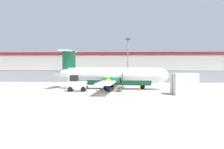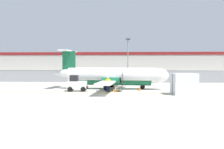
% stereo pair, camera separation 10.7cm
% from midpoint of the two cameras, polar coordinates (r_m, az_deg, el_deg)
% --- Properties ---
extents(ground_plane, '(140.00, 140.00, 0.01)m').
position_cam_midpoint_polar(ground_plane, '(27.09, 0.39, -4.29)').
color(ground_plane, '#B7B2A3').
extents(perimeter_fence, '(98.00, 0.10, 2.10)m').
position_cam_midpoint_polar(perimeter_fence, '(42.94, 1.57, -0.33)').
color(perimeter_fence, gray).
rests_on(perimeter_fence, ground).
extents(parking_lot_strip, '(98.00, 17.00, 0.12)m').
position_cam_midpoint_polar(parking_lot_strip, '(54.48, 1.99, -0.87)').
color(parking_lot_strip, '#38383A').
rests_on(parking_lot_strip, ground).
extents(background_building, '(91.00, 8.10, 6.50)m').
position_cam_midpoint_polar(background_building, '(72.87, 2.40, 2.46)').
color(background_building, beige).
rests_on(background_building, ground).
extents(commuter_airplane, '(14.53, 16.07, 4.92)m').
position_cam_midpoint_polar(commuter_airplane, '(31.47, 0.45, -0.44)').
color(commuter_airplane, white).
rests_on(commuter_airplane, ground).
extents(baggage_tug, '(2.40, 1.51, 1.88)m').
position_cam_midpoint_polar(baggage_tug, '(29.26, -7.96, -2.14)').
color(baggage_tug, silver).
rests_on(baggage_tug, ground).
extents(ground_crew_worker, '(0.54, 0.36, 1.70)m').
position_cam_midpoint_polar(ground_crew_worker, '(28.37, -0.84, -2.06)').
color(ground_crew_worker, '#191E4C').
rests_on(ground_crew_worker, ground).
extents(cargo_container, '(2.60, 2.25, 2.20)m').
position_cam_midpoint_polar(cargo_container, '(26.95, 16.24, -2.08)').
color(cargo_container, silver).
rests_on(cargo_container, ground).
extents(traffic_cone_near_left, '(0.36, 0.36, 0.64)m').
position_cam_midpoint_polar(traffic_cone_near_left, '(28.21, 13.64, -3.46)').
color(traffic_cone_near_left, orange).
rests_on(traffic_cone_near_left, ground).
extents(traffic_cone_near_right, '(0.36, 0.36, 0.64)m').
position_cam_midpoint_polar(traffic_cone_near_right, '(33.03, -7.76, -2.57)').
color(traffic_cone_near_right, orange).
rests_on(traffic_cone_near_right, ground).
extents(traffic_cone_far_left, '(0.36, 0.36, 0.64)m').
position_cam_midpoint_polar(traffic_cone_far_left, '(29.80, 6.39, -3.10)').
color(traffic_cone_far_left, orange).
rests_on(traffic_cone_far_left, ground).
extents(traffic_cone_far_right, '(0.36, 0.36, 0.64)m').
position_cam_midpoint_polar(traffic_cone_far_right, '(28.30, 0.91, -3.37)').
color(traffic_cone_far_right, orange).
rests_on(traffic_cone_far_right, ground).
extents(parked_car_0, '(4.35, 2.33, 1.58)m').
position_cam_midpoint_polar(parked_car_0, '(52.14, -12.74, -0.16)').
color(parked_car_0, gray).
rests_on(parked_car_0, parking_lot_strip).
extents(parked_car_1, '(4.38, 2.41, 1.58)m').
position_cam_midpoint_polar(parked_car_1, '(51.73, -3.56, -0.12)').
color(parked_car_1, '#19662D').
rests_on(parked_car_1, parking_lot_strip).
extents(parked_car_2, '(4.35, 2.34, 1.58)m').
position_cam_midpoint_polar(parked_car_2, '(48.41, 7.50, -0.31)').
color(parked_car_2, '#B28C19').
rests_on(parked_car_2, parking_lot_strip).
extents(parked_car_3, '(4.22, 2.05, 1.58)m').
position_cam_midpoint_polar(parked_car_3, '(49.78, 18.00, -0.33)').
color(parked_car_3, '#19662D').
rests_on(parked_car_3, parking_lot_strip).
extents(apron_light_pole, '(0.70, 0.30, 7.27)m').
position_cam_midpoint_polar(apron_light_pole, '(40.24, 3.74, 4.02)').
color(apron_light_pole, slate).
rests_on(apron_light_pole, ground).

